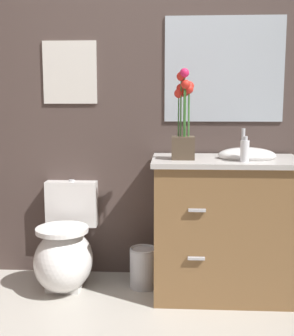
# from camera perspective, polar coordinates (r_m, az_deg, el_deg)

# --- Properties ---
(wall_back) EXTENTS (4.08, 0.05, 2.50)m
(wall_back) POSITION_cam_1_polar(r_m,az_deg,el_deg) (3.09, 4.79, 8.83)
(wall_back) COLOR #4C3D38
(wall_back) RESTS_ON ground_plane
(toilet) EXTENTS (0.38, 0.59, 0.69)m
(toilet) POSITION_cam_1_polar(r_m,az_deg,el_deg) (3.04, -10.53, -10.61)
(toilet) COLOR white
(toilet) RESTS_ON ground_plane
(vanity_cabinet) EXTENTS (0.94, 0.56, 1.06)m
(vanity_cabinet) POSITION_cam_1_polar(r_m,az_deg,el_deg) (2.89, 10.17, -7.24)
(vanity_cabinet) COLOR brown
(vanity_cabinet) RESTS_ON ground_plane
(flower_vase) EXTENTS (0.14, 0.14, 0.55)m
(flower_vase) POSITION_cam_1_polar(r_m,az_deg,el_deg) (2.72, 4.72, 5.39)
(flower_vase) COLOR #4C3D2D
(flower_vase) RESTS_ON vanity_cabinet
(soap_bottle) EXTENTS (0.05, 0.05, 0.15)m
(soap_bottle) POSITION_cam_1_polar(r_m,az_deg,el_deg) (2.65, 12.52, 2.22)
(soap_bottle) COLOR white
(soap_bottle) RESTS_ON vanity_cabinet
(trash_bin) EXTENTS (0.18, 0.18, 0.27)m
(trash_bin) POSITION_cam_1_polar(r_m,az_deg,el_deg) (3.02, -0.49, -12.70)
(trash_bin) COLOR #B7B7BC
(trash_bin) RESTS_ON ground_plane
(wall_poster) EXTENTS (0.37, 0.01, 0.42)m
(wall_poster) POSITION_cam_1_polar(r_m,az_deg,el_deg) (3.14, -9.95, 12.07)
(wall_poster) COLOR silver
(wall_mirror) EXTENTS (0.80, 0.01, 0.70)m
(wall_mirror) POSITION_cam_1_polar(r_m,az_deg,el_deg) (3.08, 9.95, 12.45)
(wall_mirror) COLOR #B2BCC6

